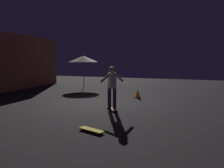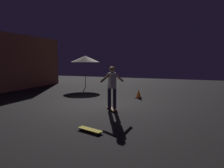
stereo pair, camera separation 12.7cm
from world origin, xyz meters
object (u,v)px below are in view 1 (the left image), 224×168
at_px(skateboard_ridden, 112,109).
at_px(skater, 112,84).
at_px(patio_umbrella, 83,59).
at_px(skateboard_spare, 91,130).
at_px(traffic_cone, 138,94).

distance_m(skateboard_ridden, skater, 0.98).
height_order(patio_umbrella, skater, patio_umbrella).
bearing_deg(patio_umbrella, skateboard_spare, -151.45).
xyz_separation_m(skateboard_ridden, skater, (0.00, 0.00, 0.98)).
bearing_deg(patio_umbrella, traffic_cone, -122.54).
bearing_deg(skater, traffic_cone, -7.05).
relative_size(patio_umbrella, traffic_cone, 5.00).
height_order(skater, traffic_cone, skater).
bearing_deg(skateboard_spare, traffic_cone, -0.94).
distance_m(patio_umbrella, traffic_cone, 5.92).
distance_m(patio_umbrella, skateboard_ridden, 7.72).
xyz_separation_m(skateboard_spare, skater, (2.51, 0.28, 0.98)).
height_order(patio_umbrella, skateboard_ridden, patio_umbrella).
bearing_deg(patio_umbrella, skateboard_ridden, -144.12).
xyz_separation_m(skater, traffic_cone, (3.01, -0.37, -0.83)).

